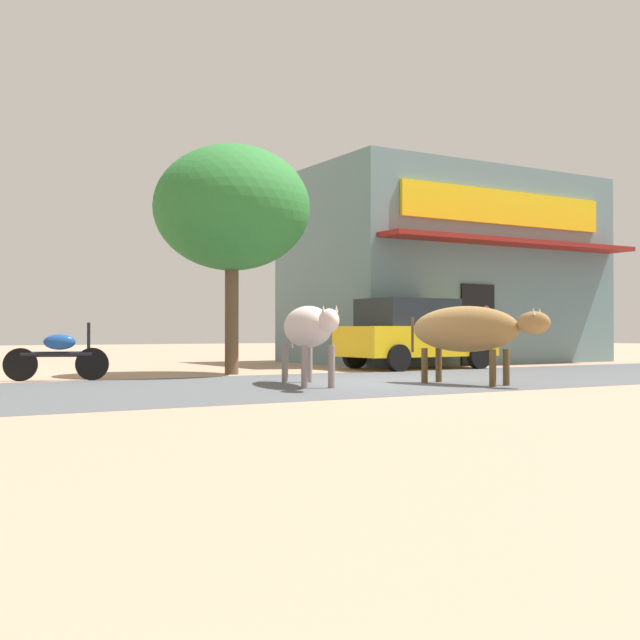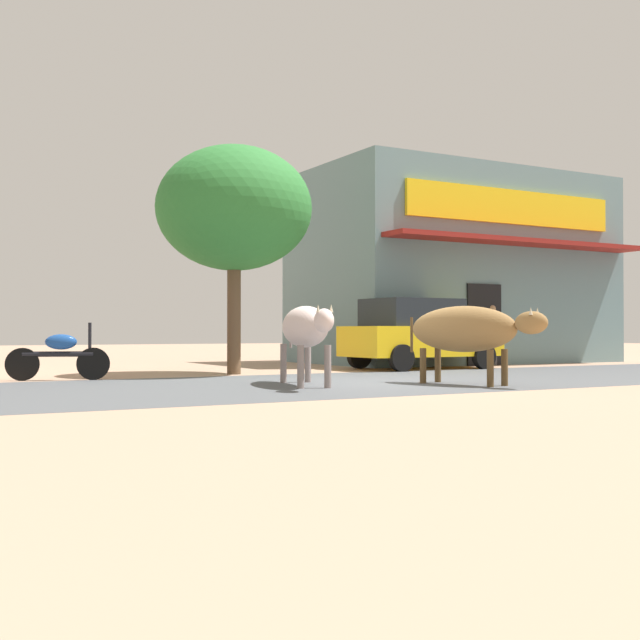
# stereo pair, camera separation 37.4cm
# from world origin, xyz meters

# --- Properties ---
(ground) EXTENTS (80.00, 80.00, 0.00)m
(ground) POSITION_xyz_m (0.00, 0.00, 0.00)
(ground) COLOR tan
(asphalt_road) EXTENTS (72.00, 5.76, 0.00)m
(asphalt_road) POSITION_xyz_m (0.00, 0.00, 0.00)
(asphalt_road) COLOR #505458
(asphalt_road) RESTS_ON ground
(storefront_right_club) EXTENTS (8.55, 5.84, 5.32)m
(storefront_right_club) POSITION_xyz_m (7.20, 6.62, 2.67)
(storefront_right_club) COLOR slate
(storefront_right_club) RESTS_ON ground
(roadside_tree) EXTENTS (3.22, 3.22, 4.72)m
(roadside_tree) POSITION_xyz_m (-1.01, 3.46, 3.42)
(roadside_tree) COLOR brown
(roadside_tree) RESTS_ON ground
(parked_hatchback_car) EXTENTS (3.70, 1.93, 1.64)m
(parked_hatchback_car) POSITION_xyz_m (3.70, 3.50, 0.84)
(parked_hatchback_car) COLOR yellow
(parked_hatchback_car) RESTS_ON ground
(parked_motorcycle) EXTENTS (1.75, 0.67, 1.05)m
(parked_motorcycle) POSITION_xyz_m (-4.58, 3.07, 0.46)
(parked_motorcycle) COLOR black
(parked_motorcycle) RESTS_ON ground
(cow_near_brown) EXTENTS (1.21, 2.78, 1.30)m
(cow_near_brown) POSITION_xyz_m (-1.35, -0.31, 0.95)
(cow_near_brown) COLOR beige
(cow_near_brown) RESTS_ON ground
(cow_far_dark) EXTENTS (1.16, 2.59, 1.31)m
(cow_far_dark) POSITION_xyz_m (1.06, -1.46, 0.91)
(cow_far_dark) COLOR olive
(cow_far_dark) RESTS_ON ground
(pedestrian_by_shop) EXTENTS (0.48, 0.61, 1.57)m
(pedestrian_by_shop) POSITION_xyz_m (6.50, 4.15, 0.91)
(pedestrian_by_shop) COLOR #3F3F47
(pedestrian_by_shop) RESTS_ON ground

